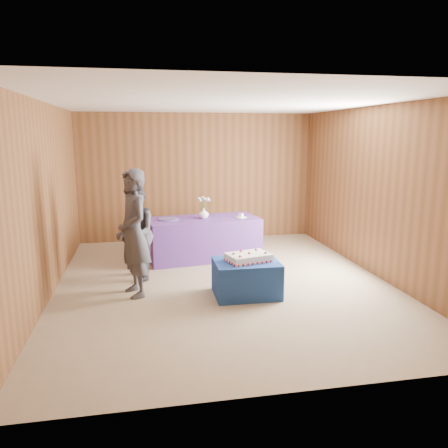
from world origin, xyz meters
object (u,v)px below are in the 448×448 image
object	(u,v)px
cake_table	(246,278)
guest_right	(135,233)
vase	(204,213)
sheet_cake	(248,257)
guest_left	(134,233)
serving_table	(203,238)

from	to	relation	value
cake_table	guest_right	size ratio (longest dim) A/B	0.60
cake_table	vase	world-z (taller)	vase
sheet_cake	guest_right	distance (m)	1.84
sheet_cake	guest_left	bearing A→B (deg)	154.68
serving_table	guest_left	xyz separation A→B (m)	(-1.22, -1.70, 0.52)
serving_table	sheet_cake	bearing A→B (deg)	-87.57
cake_table	guest_left	size ratio (longest dim) A/B	0.50
sheet_cake	guest_right	bearing A→B (deg)	134.02
serving_table	sheet_cake	distance (m)	2.03
vase	serving_table	bearing A→B (deg)	150.17
cake_table	sheet_cake	world-z (taller)	sheet_cake
cake_table	sheet_cake	distance (m)	0.31
guest_left	cake_table	bearing A→B (deg)	60.08
cake_table	vase	xyz separation A→B (m)	(-0.32, 1.99, 0.59)
vase	guest_left	xyz separation A→B (m)	(-1.23, -1.69, 0.05)
vase	guest_left	bearing A→B (deg)	-125.95
sheet_cake	serving_table	bearing A→B (deg)	85.46
serving_table	guest_left	bearing A→B (deg)	-133.36
guest_right	vase	bearing A→B (deg)	123.62
serving_table	vase	distance (m)	0.47
sheet_cake	guest_left	size ratio (longest dim) A/B	0.39
serving_table	guest_right	distance (m)	1.64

